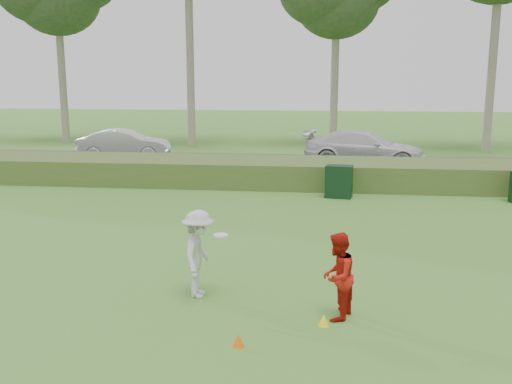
# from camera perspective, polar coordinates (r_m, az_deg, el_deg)

# --- Properties ---
(ground) EXTENTS (120.00, 120.00, 0.00)m
(ground) POSITION_cam_1_polar(r_m,az_deg,el_deg) (9.70, -2.92, -12.25)
(ground) COLOR #3C7627
(ground) RESTS_ON ground
(reed_strip) EXTENTS (80.00, 3.00, 0.90)m
(reed_strip) POSITION_cam_1_polar(r_m,az_deg,el_deg) (21.09, 2.63, 1.99)
(reed_strip) COLOR #415B24
(reed_strip) RESTS_ON ground
(park_road) EXTENTS (80.00, 6.00, 0.06)m
(park_road) POSITION_cam_1_polar(r_m,az_deg,el_deg) (26.08, 3.46, 2.86)
(park_road) COLOR #2D2D2D
(park_road) RESTS_ON ground
(player_white) EXTENTS (0.83, 1.03, 1.59)m
(player_white) POSITION_cam_1_polar(r_m,az_deg,el_deg) (10.29, -5.76, -6.16)
(player_white) COLOR silver
(player_white) RESTS_ON ground
(player_red) EXTENTS (0.75, 0.84, 1.45)m
(player_red) POSITION_cam_1_polar(r_m,az_deg,el_deg) (9.42, 8.15, -8.34)
(player_red) COLOR red
(player_red) RESTS_ON ground
(cone_orange) EXTENTS (0.18, 0.18, 0.20)m
(cone_orange) POSITION_cam_1_polar(r_m,az_deg,el_deg) (8.64, -1.80, -14.59)
(cone_orange) COLOR orange
(cone_orange) RESTS_ON ground
(cone_yellow) EXTENTS (0.18, 0.18, 0.19)m
(cone_yellow) POSITION_cam_1_polar(r_m,az_deg,el_deg) (9.36, 6.80, -12.58)
(cone_yellow) COLOR #FFF21A
(cone_yellow) RESTS_ON ground
(utility_cabinet) EXTENTS (0.93, 0.67, 1.07)m
(utility_cabinet) POSITION_cam_1_polar(r_m,az_deg,el_deg) (18.89, 8.29, 1.04)
(utility_cabinet) COLOR black
(utility_cabinet) RESTS_ON ground
(car_mid) EXTENTS (4.48, 2.12, 1.42)m
(car_mid) POSITION_cam_1_polar(r_m,az_deg,el_deg) (27.91, -13.02, 4.68)
(car_mid) COLOR silver
(car_mid) RESTS_ON park_road
(car_right) EXTENTS (5.54, 2.89, 1.54)m
(car_right) POSITION_cam_1_polar(r_m,az_deg,el_deg) (25.64, 10.78, 4.33)
(car_right) COLOR silver
(car_right) RESTS_ON park_road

